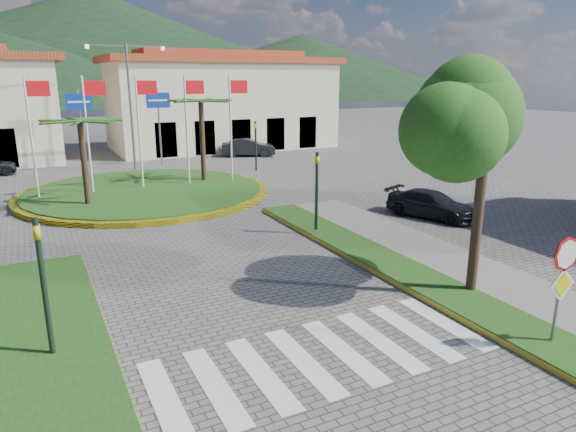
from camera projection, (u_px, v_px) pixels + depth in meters
name	position (u px, v px, depth m)	size (l,w,h in m)	color
verge_right	(548.00, 345.00, 11.57)	(1.60, 28.00, 0.18)	#1C4213
crosswalk	(319.00, 357.00, 11.22)	(8.00, 3.00, 0.01)	silver
roundabout_island	(146.00, 191.00, 26.69)	(12.70, 12.70, 6.00)	yellow
stop_sign	(563.00, 274.00, 11.13)	(0.80, 0.11, 2.65)	slate
deciduous_tree	(489.00, 107.00, 13.12)	(3.60, 3.60, 6.80)	black
traffic_light_left	(43.00, 276.00, 10.61)	(0.15, 0.18, 3.20)	black
traffic_light_right	(317.00, 185.00, 19.56)	(0.15, 0.18, 3.20)	black
traffic_light_far	(256.00, 141.00, 33.15)	(0.18, 0.15, 3.20)	black
direction_sign_west	(80.00, 116.00, 32.66)	(1.60, 0.14, 5.20)	slate
direction_sign_east	(159.00, 113.00, 34.84)	(1.60, 0.14, 5.20)	slate
street_lamp_centre	(130.00, 100.00, 32.88)	(4.80, 0.16, 8.00)	slate
building_right	(221.00, 101.00, 43.84)	(19.08, 9.54, 8.05)	beige
hill_far_mid	(94.00, 44.00, 148.20)	(180.00, 180.00, 30.00)	black
hill_far_east	(302.00, 66.00, 152.16)	(120.00, 120.00, 18.00)	black
car_dark_b	(248.00, 147.00, 39.48)	(1.43, 4.09, 1.35)	black
car_side_right	(432.00, 204.00, 22.26)	(1.62, 3.99, 1.16)	black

